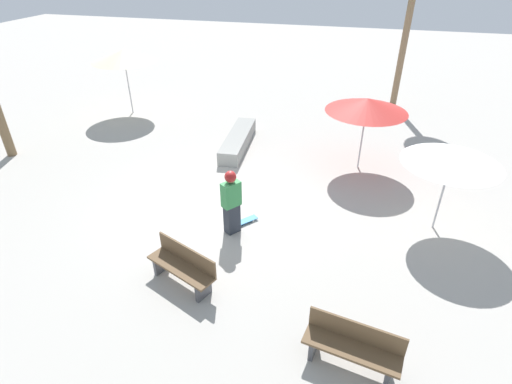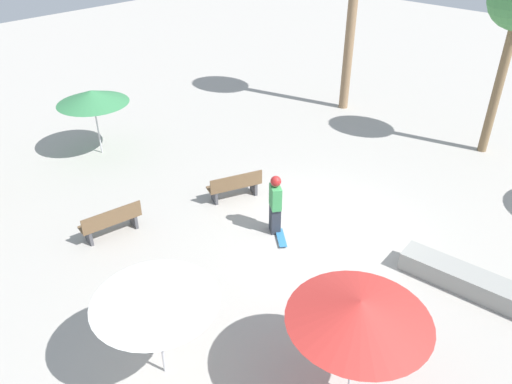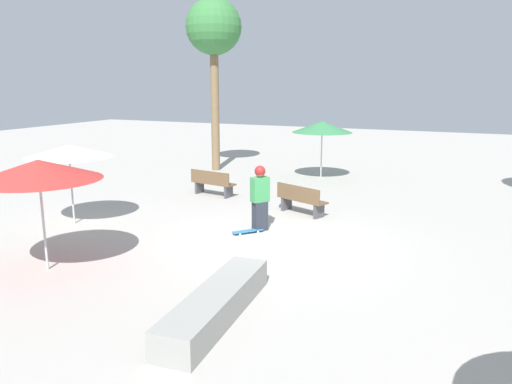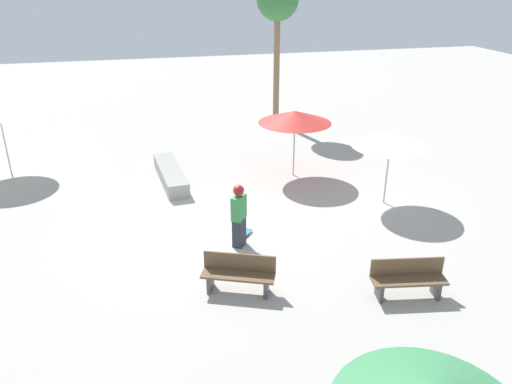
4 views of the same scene
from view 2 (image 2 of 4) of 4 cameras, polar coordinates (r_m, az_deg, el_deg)
ground_plane at (r=13.47m, az=7.43°, el=-4.60°), size 60.00×60.00×0.00m
skater_main at (r=12.91m, az=2.22°, el=-1.20°), size 0.51×0.46×1.68m
skateboard at (r=13.09m, az=2.88°, el=-5.24°), size 0.74×0.67×0.07m
concrete_ledge at (r=12.48m, az=23.25°, el=-9.41°), size 3.21×0.92×0.47m
bench_near at (r=13.57m, az=-16.22°, el=-3.27°), size 0.71×1.65×0.85m
bench_far at (r=14.56m, az=-2.43°, el=0.71°), size 1.03×1.65×0.85m
shade_umbrella_red at (r=8.43m, az=11.79°, el=-13.13°), size 2.43×2.43×2.26m
shade_umbrella_white at (r=8.84m, az=-11.54°, el=-11.39°), size 2.25×2.25×2.12m
shade_umbrella_green at (r=17.37m, az=-18.22°, el=10.30°), size 2.34×2.34×2.25m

